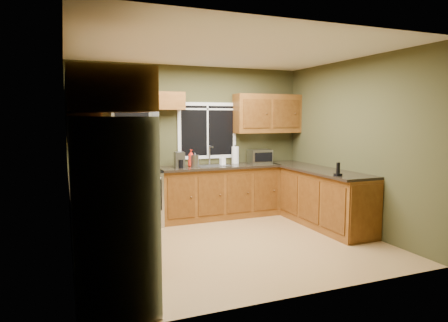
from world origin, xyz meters
TOP-DOWN VIEW (x-y plane):
  - floor at (0.00, 0.00)m, footprint 4.20×4.20m
  - ceiling at (0.00, 0.00)m, footprint 4.20×4.20m
  - back_wall at (0.00, 1.80)m, footprint 4.20×0.00m
  - front_wall at (0.00, -1.80)m, footprint 4.20×0.00m
  - left_wall at (-2.10, 0.00)m, footprint 0.00×3.60m
  - right_wall at (2.10, 0.00)m, footprint 0.00×3.60m
  - window at (0.30, 1.78)m, footprint 1.12×0.03m
  - base_cabinets_left at (-1.80, 0.48)m, footprint 0.60×2.65m
  - countertop_left at (-1.78, 0.48)m, footprint 0.65×2.65m
  - base_cabinets_back at (0.42, 1.50)m, footprint 2.17×0.60m
  - countertop_back at (0.42, 1.48)m, footprint 2.17×0.65m
  - base_cabinets_peninsula at (1.80, 0.54)m, footprint 0.60×2.52m
  - countertop_peninsula at (1.78, 0.55)m, footprint 0.65×2.50m
  - upper_cabinets_left at (-1.94, 0.48)m, footprint 0.33×2.65m
  - upper_cabinets_back_left at (-0.85, 1.64)m, footprint 1.30×0.33m
  - upper_cabinets_back_right at (1.45, 1.64)m, footprint 1.30×0.33m
  - upper_cabinet_over_fridge at (-1.74, -1.30)m, footprint 0.72×0.90m
  - refrigerator at (-1.74, -1.30)m, footprint 0.74×0.90m
  - range at (-1.05, 1.47)m, footprint 0.76×0.69m
  - microwave at (-1.05, 1.61)m, footprint 0.76×0.41m
  - sink at (0.30, 1.49)m, footprint 0.60×0.42m
  - toaster_oven at (1.25, 1.55)m, footprint 0.42×0.34m
  - coffee_maker at (-0.32, 1.45)m, footprint 0.18×0.23m
  - kettle at (-0.05, 1.45)m, footprint 0.16×0.16m
  - paper_towel_roll at (0.81, 1.68)m, footprint 0.16×0.16m
  - soap_bottle_a at (-0.10, 1.52)m, footprint 0.13×0.13m
  - soap_bottle_b at (0.50, 1.55)m, footprint 0.09×0.10m
  - cordless_phone at (1.55, -0.37)m, footprint 0.09×0.09m

SIDE VIEW (x-z plane):
  - floor at x=0.00m, z-range 0.00..0.00m
  - base_cabinets_peninsula at x=1.80m, z-range 0.00..0.90m
  - base_cabinets_left at x=-1.80m, z-range 0.00..0.90m
  - base_cabinets_back at x=0.42m, z-range 0.00..0.90m
  - range at x=-1.05m, z-range 0.00..0.94m
  - refrigerator at x=-1.74m, z-range 0.00..1.80m
  - countertop_left at x=-1.78m, z-range 0.90..0.94m
  - countertop_back at x=0.42m, z-range 0.90..0.94m
  - countertop_peninsula at x=1.78m, z-range 0.90..0.94m
  - sink at x=0.30m, z-range 0.77..1.13m
  - cordless_phone at x=1.55m, z-range 0.90..1.10m
  - soap_bottle_b at x=0.50m, z-range 0.94..1.13m
  - kettle at x=-0.05m, z-range 0.93..1.18m
  - coffee_maker at x=-0.32m, z-range 0.93..1.20m
  - toaster_oven at x=1.25m, z-range 0.94..1.19m
  - soap_bottle_a at x=-0.10m, z-range 0.94..1.24m
  - paper_towel_roll at x=0.81m, z-range 0.92..1.27m
  - back_wall at x=0.00m, z-range -0.75..3.45m
  - front_wall at x=0.00m, z-range -0.75..3.45m
  - left_wall at x=-2.10m, z-range -0.45..3.15m
  - right_wall at x=2.10m, z-range -0.45..3.15m
  - window at x=0.30m, z-range 1.04..2.06m
  - microwave at x=-1.05m, z-range 1.52..1.94m
  - upper_cabinets_left at x=-1.94m, z-range 1.50..2.22m
  - upper_cabinets_back_right at x=1.45m, z-range 1.50..2.22m
  - upper_cabinet_over_fridge at x=-1.74m, z-range 1.84..2.22m
  - upper_cabinets_back_left at x=-0.85m, z-range 1.92..2.22m
  - ceiling at x=0.00m, z-range 2.70..2.70m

